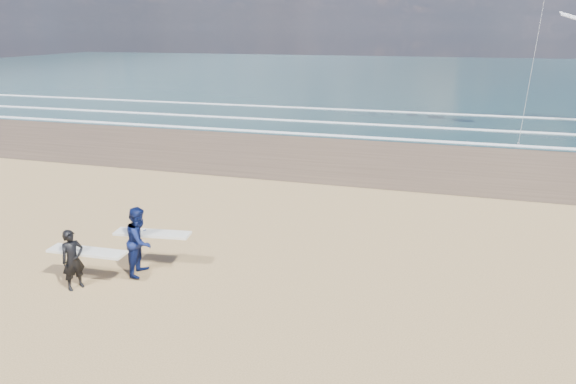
% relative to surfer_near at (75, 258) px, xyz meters
% --- Properties ---
extents(ocean, '(220.00, 100.00, 0.02)m').
position_rel_surfer_near_xyz_m(ocean, '(20.70, 71.21, -0.85)').
color(ocean, '#1A3539').
rests_on(ocean, ground).
extents(surfer_near, '(2.22, 1.02, 1.69)m').
position_rel_surfer_near_xyz_m(surfer_near, '(0.00, 0.00, 0.00)').
color(surfer_near, black).
rests_on(surfer_near, ground).
extents(surfer_far, '(2.25, 1.27, 2.01)m').
position_rel_surfer_near_xyz_m(surfer_far, '(1.24, 1.26, 0.15)').
color(surfer_far, '#0C1646').
rests_on(surfer_far, ground).
extents(kite_1, '(6.74, 4.84, 11.73)m').
position_rel_surfer_near_xyz_m(kite_1, '(14.64, 25.34, 5.97)').
color(kite_1, slate).
rests_on(kite_1, ground).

